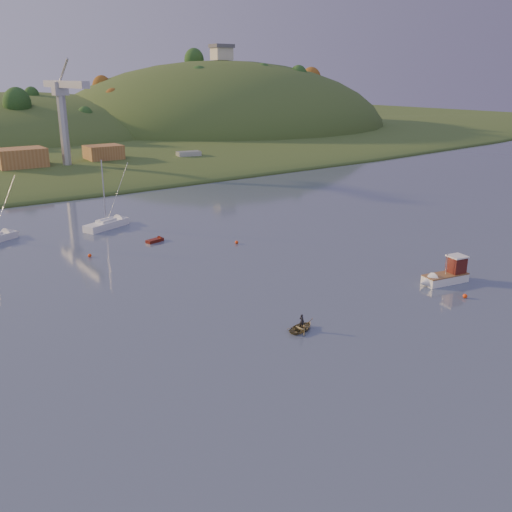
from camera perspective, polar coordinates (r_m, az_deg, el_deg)
ground at (r=53.04m, az=24.26°, el=-10.80°), size 500.00×500.00×0.00m
shore_slope at (r=193.10m, az=-22.98°, el=9.15°), size 640.00×150.00×7.00m
hill_center at (r=238.91m, az=-23.17°, el=10.50°), size 140.00×120.00×36.00m
hill_right at (r=257.69m, az=-3.31°, el=12.28°), size 150.00×130.00×60.00m
hilltop_house at (r=256.77m, az=-3.45°, el=19.72°), size 9.00×7.00×6.45m
hillside_trees at (r=212.52m, az=-24.25°, el=9.65°), size 280.00×50.00×32.00m
wharf at (r=153.12m, az=-17.43°, el=8.31°), size 42.00×16.00×2.40m
shed_west at (r=150.11m, az=-22.43°, el=9.02°), size 11.00×8.00×4.80m
shed_east at (r=157.18m, az=-14.99°, el=9.92°), size 9.00×7.00×4.00m
dock_crane at (r=147.24m, az=-18.68°, el=14.13°), size 3.20×28.00×20.30m
fishing_boat at (r=71.79m, az=18.16°, el=-1.90°), size 6.93×3.20×4.26m
sailboat_far at (r=96.29m, az=-14.74°, el=3.13°), size 8.33×5.33×11.14m
canoe at (r=56.35m, az=4.58°, el=-7.13°), size 3.43×2.79×0.62m
paddler at (r=56.18m, az=4.59°, el=-6.75°), size 0.46×0.59×1.44m
red_tender at (r=87.14m, az=-9.78°, el=1.63°), size 3.35×1.82×1.08m
work_vessel at (r=161.31m, az=-6.73°, el=9.49°), size 15.64×7.72×3.85m
buoy_0 at (r=68.14m, az=20.18°, el=-3.78°), size 0.50×0.50×0.50m
buoy_1 at (r=84.48m, az=-1.95°, el=1.39°), size 0.50×0.50×0.50m
buoy_3 at (r=81.47m, az=-16.30°, el=0.05°), size 0.50×0.50×0.50m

